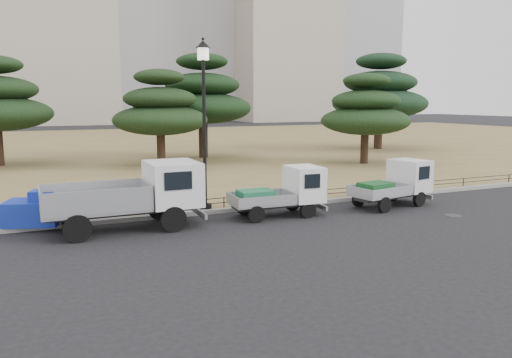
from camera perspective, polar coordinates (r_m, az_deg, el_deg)
name	(u,v)px	position (r m, az deg, el deg)	size (l,w,h in m)	color
ground	(279,225)	(16.92, 2.69, -5.33)	(220.00, 220.00, 0.00)	black
lawn	(130,147)	(46.08, -14.22, 3.58)	(120.00, 56.00, 0.15)	olive
curb	(250,208)	(19.20, -0.71, -3.34)	(120.00, 0.25, 0.16)	gray
truck_large	(133,193)	(16.68, -13.88, -1.57)	(4.98, 2.09, 2.16)	black
truck_kei_front	(284,192)	(18.17, 3.20, -1.47)	(3.41, 1.57, 1.78)	black
truck_kei_rear	(395,184)	(20.65, 15.62, -0.51)	(3.63, 2.04, 1.79)	black
street_lamp	(204,97)	(18.47, -5.99, 9.33)	(0.55, 0.55, 6.15)	black
pipe_fence	(248,198)	(19.27, -0.88, -2.21)	(38.00, 0.04, 0.40)	black
tarp_pile	(34,211)	(17.92, -24.00, -3.32)	(1.98, 1.68, 1.13)	#1731B5
manhole	(453,215)	(19.70, 21.61, -3.89)	(0.60, 0.60, 0.01)	#2D2D30
pine_center_left	(160,110)	(31.44, -10.91, 7.71)	(5.83, 5.83, 5.93)	black
pine_center_right	(203,98)	(35.69, -6.12, 9.22)	(6.87, 6.87, 7.28)	black
pine_east_near	(366,112)	(32.87, 12.42, 7.52)	(5.69, 5.69, 5.75)	black
pine_east_far	(380,94)	(43.34, 13.96, 9.40)	(7.86, 7.86, 7.89)	black
tower_east	(281,4)	(109.44, 2.86, 19.38)	(20.00, 18.00, 48.00)	#AAA08C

